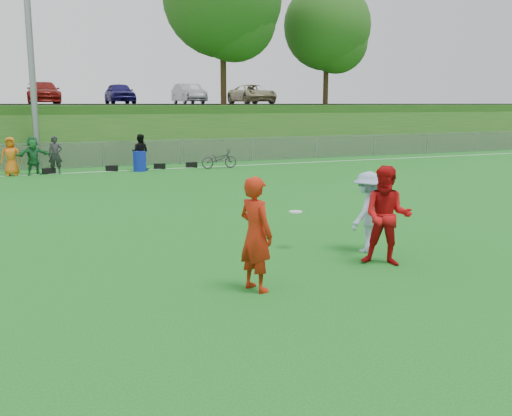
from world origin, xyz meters
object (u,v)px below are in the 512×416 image
player_red_left (256,234)px  bicycle (219,159)px  player_blue (367,212)px  frisbee (296,212)px  recycling_bin (140,161)px  player_red_center (387,216)px

player_red_left → bicycle: player_red_left is taller
player_blue → frisbee: 1.52m
frisbee → recycling_bin: size_ratio=0.32×
player_red_center → bicycle: 17.43m
player_red_left → recycling_bin: size_ratio=2.12×
player_blue → bicycle: 16.38m
player_red_center → bicycle: (2.59, 17.22, -0.51)m
player_red_left → frisbee: (1.88, 2.24, -0.16)m
player_red_center → frisbee: bearing=159.4°
player_red_left → player_red_center: player_red_center is taller
player_red_center → recycling_bin: 17.63m
player_red_left → frisbee: size_ratio=6.68×
player_blue → player_red_center: bearing=46.1°
player_red_left → frisbee: bearing=-59.5°
player_red_center → recycling_bin: size_ratio=2.13×
player_red_left → bicycle: size_ratio=1.10×
player_blue → recycling_bin: 16.63m
recycling_bin → bicycle: bicycle is taller
player_blue → frisbee: player_blue is taller
frisbee → recycling_bin: 15.77m
bicycle → frisbee: bearing=167.8°
player_blue → bicycle: bearing=-129.1°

